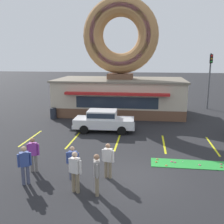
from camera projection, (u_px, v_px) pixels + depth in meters
ground_plane at (136, 177)px, 12.17m from camera, size 160.00×160.00×0.00m
donut_shop_building at (120, 75)px, 25.18m from camera, size 12.30×6.75×10.96m
putting_mat at (190, 164)px, 13.62m from camera, size 4.01×1.15×0.03m
mini_donut_near_left at (200, 165)px, 13.45m from camera, size 0.13×0.13×0.04m
mini_donut_near_right at (221, 167)px, 13.20m from camera, size 0.13×0.13×0.04m
mini_donut_mid_left at (166, 165)px, 13.39m from camera, size 0.13×0.13×0.04m
mini_donut_mid_centre at (172, 161)px, 13.89m from camera, size 0.13×0.13×0.04m
mini_donut_mid_right at (157, 159)px, 14.20m from camera, size 0.13×0.13×0.04m
mini_donut_far_left at (175, 162)px, 13.79m from camera, size 0.13×0.13×0.04m
mini_donut_far_centre at (221, 164)px, 13.53m from camera, size 0.13×0.13×0.04m
mini_donut_far_right at (156, 162)px, 13.83m from camera, size 0.13×0.13×0.04m
golf_ball at (183, 162)px, 13.83m from camera, size 0.04×0.04×0.04m
car_white at (103, 120)px, 19.49m from camera, size 4.61×2.09×1.60m
pedestrian_blue_sweater_man at (25, 163)px, 11.32m from camera, size 0.52×0.41×1.75m
pedestrian_hooded_kid at (97, 172)px, 10.46m from camera, size 0.32×0.58×1.74m
pedestrian_leather_jacket_man at (108, 159)px, 11.95m from camera, size 0.59×0.31×1.66m
pedestrian_clipboard_woman at (73, 161)px, 11.80m from camera, size 0.60×0.24×1.58m
pedestrian_beanie_man at (75, 170)px, 10.66m from camera, size 0.57×0.34×1.76m
pedestrian_crossing_woman at (33, 153)px, 12.61m from camera, size 0.59×0.31×1.71m
trash_bin at (53, 113)px, 23.49m from camera, size 0.57×0.57×0.97m
traffic_light_pole at (210, 74)px, 27.15m from camera, size 0.28×0.47×5.80m
parking_stripe_far_left at (31, 138)px, 17.98m from camera, size 0.12×3.60×0.01m
parking_stripe_left at (73, 140)px, 17.59m from camera, size 0.12×3.60×0.01m
parking_stripe_mid_left at (118, 142)px, 17.20m from camera, size 0.12×3.60×0.01m
parking_stripe_centre at (164, 144)px, 16.81m from camera, size 0.12×3.60×0.01m
parking_stripe_mid_right at (212, 146)px, 16.42m from camera, size 0.12×3.60×0.01m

